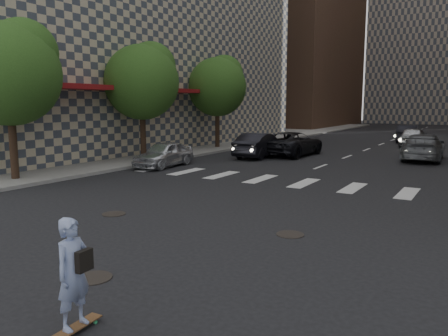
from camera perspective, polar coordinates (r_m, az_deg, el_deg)
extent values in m
plane|color=black|center=(11.29, -11.34, -8.55)|extent=(160.00, 160.00, 0.00)
cube|color=gray|center=(35.60, -6.86, 3.20)|extent=(13.00, 80.00, 0.15)
cube|color=black|center=(25.83, -14.87, 5.32)|extent=(0.30, 14.00, 4.00)
cube|color=maroon|center=(25.24, -13.77, 10.07)|extent=(1.60, 14.00, 0.25)
cylinder|color=#382619|center=(20.16, -25.81, 2.69)|extent=(0.32, 0.32, 2.80)
sphere|color=#234517|center=(20.12, -26.35, 10.93)|extent=(4.20, 4.20, 4.20)
sphere|color=#234517|center=(20.36, -24.75, 13.54)|extent=(2.80, 2.80, 2.80)
cylinder|color=#382619|center=(25.40, -10.53, 4.39)|extent=(0.32, 0.32, 2.80)
sphere|color=#234517|center=(25.37, -10.70, 10.94)|extent=(4.20, 4.20, 4.20)
sphere|color=#234517|center=(25.75, -9.51, 12.94)|extent=(2.80, 2.80, 2.80)
cylinder|color=#382619|center=(31.81, -0.88, 5.31)|extent=(0.32, 0.32, 2.80)
sphere|color=#234517|center=(31.79, -0.89, 10.54)|extent=(4.20, 4.20, 4.20)
sphere|color=#234517|center=(32.24, 0.00, 12.11)|extent=(2.80, 2.80, 2.80)
cylinder|color=black|center=(8.83, -16.68, -13.58)|extent=(0.70, 0.70, 0.02)
cylinder|color=black|center=(13.47, -14.19, -5.83)|extent=(0.70, 0.70, 0.02)
cylinder|color=black|center=(11.20, 8.64, -8.57)|extent=(0.70, 0.70, 0.02)
cube|color=brown|center=(7.01, -18.74, -19.05)|extent=(0.27, 0.87, 0.02)
cylinder|color=#37B56B|center=(7.27, -17.36, -18.40)|extent=(0.03, 0.06, 0.06)
cylinder|color=#37B56B|center=(7.17, -16.45, -18.74)|extent=(0.03, 0.06, 0.06)
imported|color=#98AADE|center=(6.68, -19.08, -12.83)|extent=(0.43, 0.61, 1.61)
cube|color=black|center=(6.53, -17.80, -11.43)|extent=(0.11, 0.27, 0.30)
imported|color=silver|center=(22.93, -7.84, 1.82)|extent=(1.82, 3.99, 1.33)
imported|color=black|center=(26.86, 4.69, 3.00)|extent=(1.74, 4.60, 1.50)
imported|color=#515458|center=(27.92, 24.57, 2.50)|extent=(2.35, 5.33, 1.52)
imported|color=black|center=(28.12, 8.91, 3.18)|extent=(2.69, 5.49, 1.50)
imported|color=#A9ACB1|center=(36.33, 23.50, 3.74)|extent=(1.93, 4.45, 1.50)
imported|color=black|center=(40.43, 22.83, 4.18)|extent=(2.09, 4.69, 1.50)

